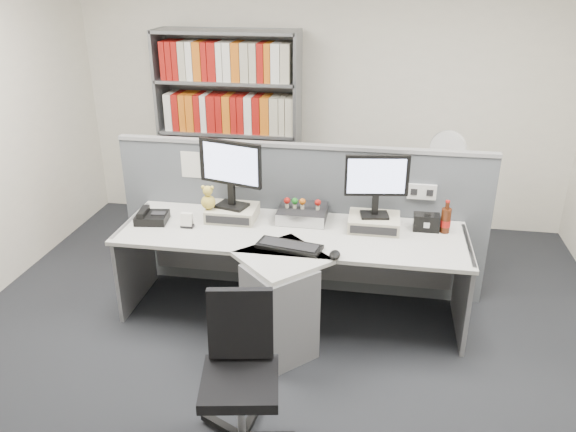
% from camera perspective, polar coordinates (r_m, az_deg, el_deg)
% --- Properties ---
extents(ground, '(5.50, 5.50, 0.00)m').
position_cam_1_polar(ground, '(3.93, -1.64, -16.23)').
color(ground, '#282A2F').
rests_on(ground, ground).
extents(room_shell, '(5.04, 5.54, 2.72)m').
position_cam_1_polar(room_shell, '(3.11, -2.03, 10.02)').
color(room_shell, white).
rests_on(room_shell, ground).
extents(partition, '(3.00, 0.08, 1.27)m').
position_cam_1_polar(partition, '(4.65, 1.29, -0.15)').
color(partition, '#595E65').
rests_on(partition, ground).
extents(desk, '(2.60, 1.20, 0.72)m').
position_cam_1_polar(desk, '(4.15, -0.13, -6.17)').
color(desk, silver).
rests_on(desk, ground).
extents(monitor_riser_left, '(0.38, 0.31, 0.10)m').
position_cam_1_polar(monitor_riser_left, '(4.45, -5.64, 0.33)').
color(monitor_riser_left, '#BFB79E').
rests_on(monitor_riser_left, desk).
extents(monitor_riser_right, '(0.38, 0.31, 0.10)m').
position_cam_1_polar(monitor_riser_right, '(4.31, 8.65, -0.64)').
color(monitor_riser_right, '#BFB79E').
rests_on(monitor_riser_right, desk).
extents(monitor_left, '(0.51, 0.22, 0.53)m').
position_cam_1_polar(monitor_left, '(4.32, -5.82, 4.80)').
color(monitor_left, black).
rests_on(monitor_left, monitor_riser_left).
extents(monitor_right, '(0.47, 0.18, 0.48)m').
position_cam_1_polar(monitor_right, '(4.18, 8.93, 3.55)').
color(monitor_right, black).
rests_on(monitor_right, monitor_riser_right).
extents(desktop_pc, '(0.37, 0.33, 0.10)m').
position_cam_1_polar(desktop_pc, '(4.41, 1.48, 0.23)').
color(desktop_pc, black).
rests_on(desktop_pc, desk).
extents(figurines, '(0.29, 0.05, 0.09)m').
position_cam_1_polar(figurines, '(4.36, 1.26, 1.38)').
color(figurines, '#BFB79E').
rests_on(figurines, desktop_pc).
extents(keyboard, '(0.49, 0.26, 0.03)m').
position_cam_1_polar(keyboard, '(3.98, 0.13, -3.06)').
color(keyboard, black).
rests_on(keyboard, desk).
extents(mouse, '(0.08, 0.12, 0.05)m').
position_cam_1_polar(mouse, '(3.86, 4.75, -3.92)').
color(mouse, black).
rests_on(mouse, desk).
extents(desk_phone, '(0.26, 0.24, 0.10)m').
position_cam_1_polar(desk_phone, '(4.50, -13.62, -0.10)').
color(desk_phone, black).
rests_on(desk_phone, desk).
extents(desk_calendar, '(0.10, 0.07, 0.11)m').
position_cam_1_polar(desk_calendar, '(4.35, -10.15, -0.51)').
color(desk_calendar, black).
rests_on(desk_calendar, desk).
extents(plush_toy, '(0.11, 0.11, 0.19)m').
position_cam_1_polar(plush_toy, '(4.38, -8.06, 1.71)').
color(plush_toy, gold).
rests_on(plush_toy, monitor_riser_left).
extents(speaker, '(0.19, 0.11, 0.13)m').
position_cam_1_polar(speaker, '(4.35, 13.77, -0.62)').
color(speaker, black).
rests_on(speaker, desk).
extents(cola_bottle, '(0.08, 0.08, 0.25)m').
position_cam_1_polar(cola_bottle, '(4.34, 15.60, -0.43)').
color(cola_bottle, '#3F190A').
rests_on(cola_bottle, desk).
extents(shelving_unit, '(1.41, 0.40, 2.00)m').
position_cam_1_polar(shelving_unit, '(5.82, -5.87, 8.12)').
color(shelving_unit, slate).
rests_on(shelving_unit, ground).
extents(filing_cabinet, '(0.45, 0.61, 0.70)m').
position_cam_1_polar(filing_cabinet, '(5.44, 14.99, -0.74)').
color(filing_cabinet, slate).
rests_on(filing_cabinet, ground).
extents(desk_fan, '(0.31, 0.20, 0.54)m').
position_cam_1_polar(desk_fan, '(5.20, 15.78, 6.15)').
color(desk_fan, white).
rests_on(desk_fan, filing_cabinet).
extents(office_chair, '(0.59, 0.58, 0.89)m').
position_cam_1_polar(office_chair, '(3.28, -4.82, -15.06)').
color(office_chair, silver).
rests_on(office_chair, ground).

